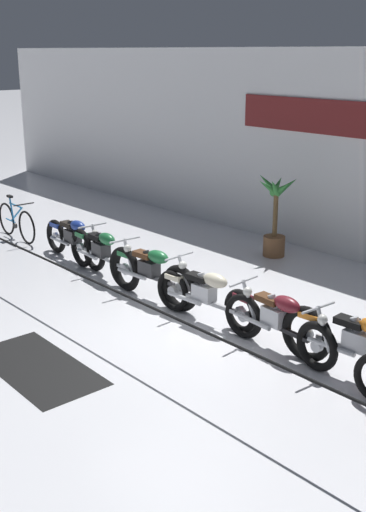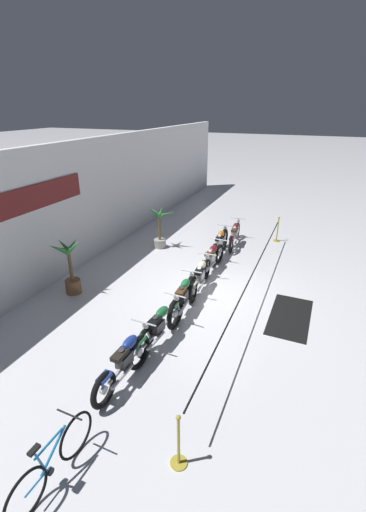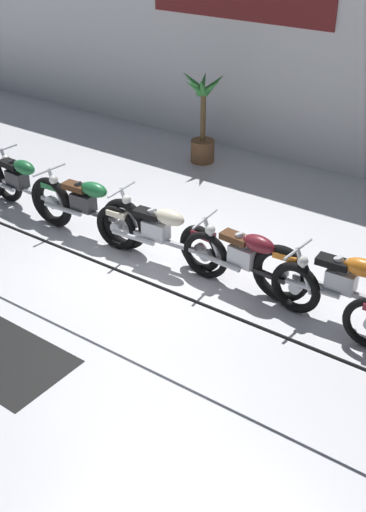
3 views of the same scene
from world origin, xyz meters
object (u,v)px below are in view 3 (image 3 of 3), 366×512
(motorcycle_green_1, at_px, (20,183))
(motorcycle_orange_5, at_px, (345,288))
(motorcycle_green_2, at_px, (87,207))
(potted_palm_right_of_row, at_px, (203,120))
(motorcycle_maroon_4, at_px, (246,260))
(motorcycle_cream_3, at_px, (159,234))

(motorcycle_green_1, relative_size, motorcycle_orange_5, 0.99)
(motorcycle_green_2, bearing_deg, motorcycle_orange_5, 2.74)
(motorcycle_green_1, relative_size, potted_palm_right_of_row, 1.41)
(motorcycle_green_2, xyz_separation_m, motorcycle_maroon_4, (2.74, 0.09, -0.02))
(motorcycle_green_1, relative_size, motorcycle_cream_3, 1.11)
(motorcycle_green_2, bearing_deg, potted_palm_right_of_row, 94.08)
(motorcycle_maroon_4, bearing_deg, motorcycle_green_1, -178.92)
(motorcycle_maroon_4, distance_m, potted_palm_right_of_row, 4.55)
(motorcycle_green_2, xyz_separation_m, motorcycle_orange_5, (4.06, 0.19, 0.01))
(motorcycle_cream_3, height_order, potted_palm_right_of_row, potted_palm_right_of_row)
(motorcycle_green_1, distance_m, potted_palm_right_of_row, 3.71)
(motorcycle_green_2, height_order, motorcycle_maroon_4, motorcycle_green_2)
(motorcycle_green_1, distance_m, motorcycle_green_2, 1.47)
(motorcycle_orange_5, relative_size, potted_palm_right_of_row, 1.42)
(motorcycle_green_2, height_order, potted_palm_right_of_row, potted_palm_right_of_row)
(motorcycle_green_1, bearing_deg, motorcycle_maroon_4, 1.08)
(motorcycle_cream_3, height_order, motorcycle_orange_5, motorcycle_orange_5)
(motorcycle_maroon_4, relative_size, motorcycle_orange_5, 0.90)
(motorcycle_orange_5, bearing_deg, motorcycle_maroon_4, -175.58)
(motorcycle_orange_5, bearing_deg, motorcycle_green_2, -177.26)
(motorcycle_green_1, bearing_deg, motorcycle_orange_5, 1.88)
(motorcycle_orange_5, height_order, potted_palm_right_of_row, potted_palm_right_of_row)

